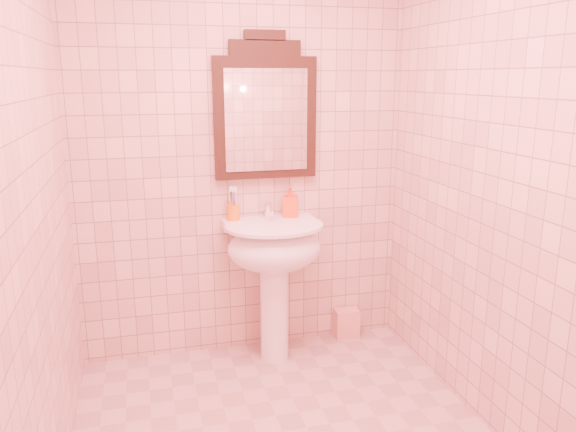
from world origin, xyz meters
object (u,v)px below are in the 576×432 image
object	(u,v)px
pedestal_sink	(274,257)
mirror	(266,112)
soap_dispenser	(290,202)
towel	(346,323)
toothbrush_cup	(233,212)

from	to	relation	value
pedestal_sink	mirror	xyz separation A→B (m)	(0.00, 0.20, 0.84)
soap_dispenser	towel	distance (m)	0.95
toothbrush_cup	towel	world-z (taller)	toothbrush_cup
pedestal_sink	soap_dispenser	world-z (taller)	soap_dispenser
toothbrush_cup	soap_dispenser	size ratio (longest dim) A/B	0.93
toothbrush_cup	pedestal_sink	bearing A→B (deg)	-36.60
pedestal_sink	toothbrush_cup	xyz separation A→B (m)	(-0.21, 0.16, 0.25)
mirror	towel	xyz separation A→B (m)	(0.54, -0.03, -1.41)
toothbrush_cup	soap_dispenser	bearing A→B (deg)	-0.83
soap_dispenser	towel	xyz separation A→B (m)	(0.40, 0.01, -0.86)
mirror	towel	world-z (taller)	mirror
pedestal_sink	mirror	size ratio (longest dim) A/B	1.01
mirror	soap_dispenser	xyz separation A→B (m)	(0.14, -0.05, -0.54)
toothbrush_cup	soap_dispenser	world-z (taller)	soap_dispenser
pedestal_sink	soap_dispenser	size ratio (longest dim) A/B	4.49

